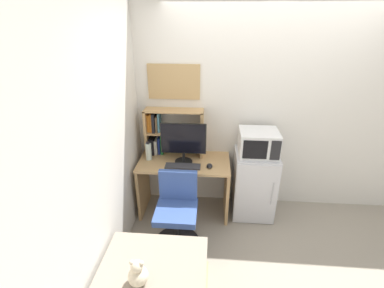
# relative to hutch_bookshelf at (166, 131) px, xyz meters

# --- Properties ---
(wall_back) EXTENTS (6.40, 0.04, 2.60)m
(wall_back) POSITION_rel_hutch_bookshelf_xyz_m (1.64, 0.12, 0.25)
(wall_back) COLOR silver
(wall_back) RESTS_ON ground_plane
(wall_left) EXTENTS (0.04, 4.40, 2.60)m
(wall_left) POSITION_rel_hutch_bookshelf_xyz_m (-0.38, -1.50, 0.25)
(wall_left) COLOR silver
(wall_left) RESTS_ON ground_plane
(desk) EXTENTS (1.12, 0.60, 0.74)m
(desk) POSITION_rel_hutch_bookshelf_xyz_m (0.25, -0.19, -0.54)
(desk) COLOR tan
(desk) RESTS_ON ground_plane
(hutch_bookshelf) EXTENTS (0.72, 0.22, 0.59)m
(hutch_bookshelf) POSITION_rel_hutch_bookshelf_xyz_m (0.00, 0.00, 0.00)
(hutch_bookshelf) COLOR tan
(hutch_bookshelf) RESTS_ON desk
(monitor) EXTENTS (0.54, 0.21, 0.50)m
(monitor) POSITION_rel_hutch_bookshelf_xyz_m (0.25, -0.22, -0.03)
(monitor) COLOR black
(monitor) RESTS_ON desk
(keyboard) EXTENTS (0.42, 0.13, 0.02)m
(keyboard) POSITION_rel_hutch_bookshelf_xyz_m (0.25, -0.34, -0.30)
(keyboard) COLOR #333338
(keyboard) RESTS_ON desk
(computer_mouse) EXTENTS (0.07, 0.10, 0.04)m
(computer_mouse) POSITION_rel_hutch_bookshelf_xyz_m (0.56, -0.32, -0.29)
(computer_mouse) COLOR black
(computer_mouse) RESTS_ON desk
(water_bottle) EXTENTS (0.07, 0.07, 0.24)m
(water_bottle) POSITION_rel_hutch_bookshelf_xyz_m (-0.19, -0.18, -0.20)
(water_bottle) COLOR silver
(water_bottle) RESTS_ON desk
(mini_fridge) EXTENTS (0.51, 0.51, 0.86)m
(mini_fridge) POSITION_rel_hutch_bookshelf_xyz_m (1.13, -0.16, -0.62)
(mini_fridge) COLOR silver
(mini_fridge) RESTS_ON ground_plane
(microwave) EXTENTS (0.45, 0.40, 0.29)m
(microwave) POSITION_rel_hutch_bookshelf_xyz_m (1.13, -0.16, -0.04)
(microwave) COLOR silver
(microwave) RESTS_ON mini_fridge
(desk_chair) EXTENTS (0.51, 0.51, 0.85)m
(desk_chair) POSITION_rel_hutch_bookshelf_xyz_m (0.23, -0.76, -0.67)
(desk_chair) COLOR black
(desk_chair) RESTS_ON ground_plane
(teddy_bear) EXTENTS (0.16, 0.16, 0.24)m
(teddy_bear) POSITION_rel_hutch_bookshelf_xyz_m (0.05, -1.68, -0.49)
(teddy_bear) COLOR beige
(teddy_bear) RESTS_ON bed
(wall_corkboard) EXTENTS (0.62, 0.02, 0.41)m
(wall_corkboard) POSITION_rel_hutch_bookshelf_xyz_m (0.11, 0.09, 0.60)
(wall_corkboard) COLOR tan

